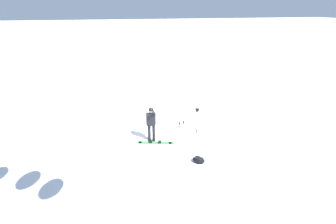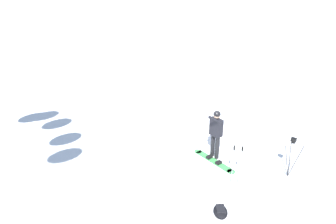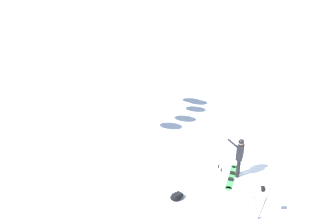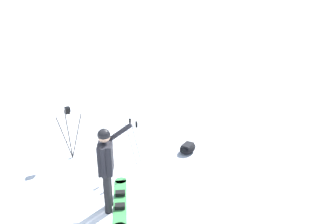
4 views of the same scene
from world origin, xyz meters
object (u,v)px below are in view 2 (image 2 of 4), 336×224
(snowboarder, at_px, (216,129))
(ski_poles, at_px, (237,159))
(snowboard, at_px, (214,161))
(gear_bag_large, at_px, (220,211))
(camera_tripod, at_px, (292,149))

(snowboarder, distance_m, ski_poles, 1.55)
(snowboard, xyz_separation_m, ski_poles, (0.73, 1.07, 0.81))
(snowboarder, bearing_deg, snowboard, 23.44)
(snowboarder, height_order, gear_bag_large, snowboarder)
(gear_bag_large, relative_size, ski_poles, 0.53)
(snowboard, bearing_deg, ski_poles, 55.71)
(gear_bag_large, xyz_separation_m, ski_poles, (-1.55, -0.23, 0.71))
(snowboard, distance_m, camera_tripod, 2.55)
(snowboarder, distance_m, camera_tripod, 2.45)
(snowboarder, bearing_deg, camera_tripod, 95.32)
(snowboarder, relative_size, gear_bag_large, 2.62)
(camera_tripod, bearing_deg, snowboard, -78.25)
(snowboarder, distance_m, snowboard, 1.07)
(camera_tripod, bearing_deg, gear_bag_large, -20.39)
(snowboard, bearing_deg, camera_tripod, 101.75)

